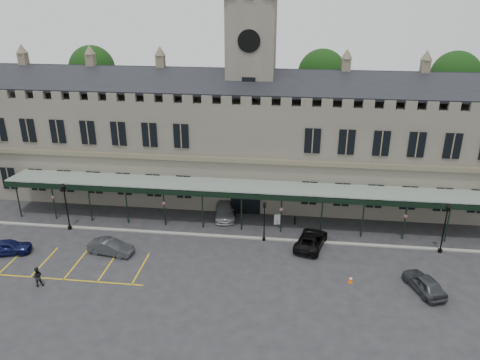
# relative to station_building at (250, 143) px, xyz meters

# --- Properties ---
(ground) EXTENTS (140.00, 140.00, 0.00)m
(ground) POSITION_rel_station_building_xyz_m (0.00, -15.91, -6.47)
(ground) COLOR #252528
(station_building) EXTENTS (60.00, 10.36, 17.30)m
(station_building) POSITION_rel_station_building_xyz_m (0.00, 0.00, 0.00)
(station_building) COLOR #5D594D
(station_building) RESTS_ON ground
(clock_tower) EXTENTS (5.60, 5.60, 24.80)m
(clock_tower) POSITION_rel_station_building_xyz_m (0.00, 0.09, 6.64)
(clock_tower) COLOR #5D594D
(clock_tower) RESTS_ON ground
(canopy) EXTENTS (50.00, 4.10, 4.30)m
(canopy) POSITION_rel_station_building_xyz_m (0.00, -8.45, -4.06)
(canopy) COLOR #8C9E93
(canopy) RESTS_ON ground
(kerb) EXTENTS (60.00, 0.40, 0.12)m
(kerb) POSITION_rel_station_building_xyz_m (0.00, -10.41, -6.41)
(kerb) COLOR gray
(kerb) RESTS_ON ground
(parking_markings) EXTENTS (16.00, 6.00, 0.01)m
(parking_markings) POSITION_rel_station_building_xyz_m (-14.00, -17.41, -6.47)
(parking_markings) COLOR gold
(parking_markings) RESTS_ON ground
(tree_behind_left) EXTENTS (6.00, 6.00, 16.00)m
(tree_behind_left) POSITION_rel_station_building_xyz_m (-22.00, 9.09, 6.35)
(tree_behind_left) COLOR #332314
(tree_behind_left) RESTS_ON ground
(tree_behind_mid) EXTENTS (6.00, 6.00, 16.00)m
(tree_behind_mid) POSITION_rel_station_building_xyz_m (8.00, 9.09, 6.35)
(tree_behind_mid) COLOR #332314
(tree_behind_mid) RESTS_ON ground
(tree_behind_right) EXTENTS (6.00, 6.00, 16.00)m
(tree_behind_right) POSITION_rel_station_building_xyz_m (24.00, 9.09, 6.35)
(tree_behind_right) COLOR #332314
(tree_behind_right) RESTS_ON ground
(lamp_post_left) EXTENTS (0.49, 0.49, 5.13)m
(lamp_post_left) POSITION_rel_station_building_xyz_m (-17.52, -10.73, -3.42)
(lamp_post_left) COLOR black
(lamp_post_left) RESTS_ON ground
(lamp_post_mid) EXTENTS (0.40, 0.40, 4.22)m
(lamp_post_mid) POSITION_rel_station_building_xyz_m (2.45, -10.62, -3.97)
(lamp_post_mid) COLOR black
(lamp_post_mid) RESTS_ON ground
(lamp_post_right) EXTENTS (0.48, 0.48, 5.09)m
(lamp_post_right) POSITION_rel_station_building_xyz_m (19.02, -10.84, -3.45)
(lamp_post_right) COLOR black
(lamp_post_right) RESTS_ON ground
(traffic_cone) EXTENTS (0.39, 0.39, 0.62)m
(traffic_cone) POSITION_rel_station_building_xyz_m (10.21, -16.81, -6.16)
(traffic_cone) COLOR #FB5707
(traffic_cone) RESTS_ON ground
(sign_board) EXTENTS (0.67, 0.20, 1.16)m
(sign_board) POSITION_rel_station_building_xyz_m (3.59, -7.16, -5.90)
(sign_board) COLOR black
(sign_board) RESTS_ON ground
(bollard_left) EXTENTS (0.16, 0.16, 0.87)m
(bollard_left) POSITION_rel_station_building_xyz_m (-1.01, -6.15, -6.03)
(bollard_left) COLOR black
(bollard_left) RESTS_ON ground
(bollard_right) EXTENTS (0.16, 0.16, 0.92)m
(bollard_right) POSITION_rel_station_building_xyz_m (5.41, -6.97, -6.01)
(bollard_right) COLOR black
(bollard_right) RESTS_ON ground
(car_left_a) EXTENTS (4.41, 2.71, 1.40)m
(car_left_a) POSITION_rel_station_building_xyz_m (-21.00, -15.95, -5.77)
(car_left_a) COLOR #0E133E
(car_left_a) RESTS_ON ground
(car_left_b) EXTENTS (4.40, 2.09, 1.39)m
(car_left_b) POSITION_rel_station_building_xyz_m (-11.50, -14.81, -5.77)
(car_left_b) COLOR #33363A
(car_left_b) RESTS_ON ground
(car_taxi) EXTENTS (2.83, 5.27, 1.45)m
(car_taxi) POSITION_rel_station_building_xyz_m (-2.15, -5.91, -5.74)
(car_taxi) COLOR #989A9F
(car_taxi) RESTS_ON ground
(car_van) EXTENTS (3.66, 5.54, 1.42)m
(car_van) POSITION_rel_station_building_xyz_m (7.00, -11.22, -5.76)
(car_van) COLOR black
(car_van) RESTS_ON ground
(car_right_a) EXTENTS (3.22, 4.68, 1.48)m
(car_right_a) POSITION_rel_station_building_xyz_m (16.02, -17.26, -5.73)
(car_right_a) COLOR #33363A
(car_right_a) RESTS_ON ground
(person_b) EXTENTS (1.07, 0.98, 1.77)m
(person_b) POSITION_rel_station_building_xyz_m (-15.62, -20.40, -5.58)
(person_b) COLOR black
(person_b) RESTS_ON ground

